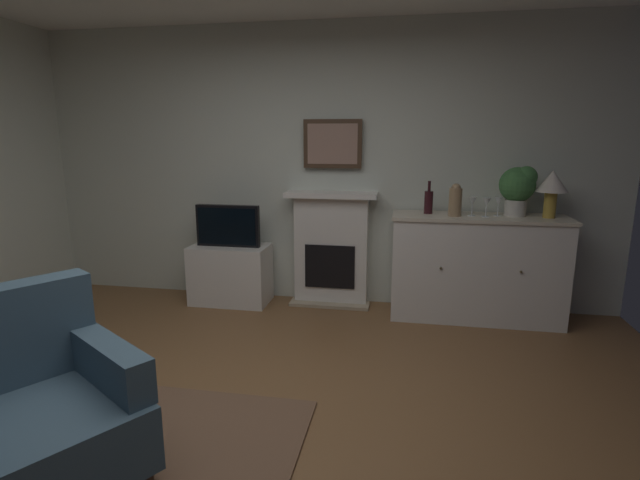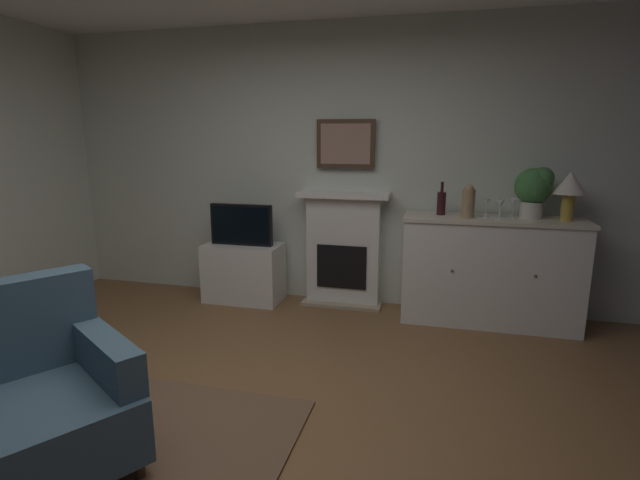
% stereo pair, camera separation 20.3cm
% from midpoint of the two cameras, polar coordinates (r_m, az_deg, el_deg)
% --- Properties ---
extents(ground_plane, '(5.63, 4.87, 0.10)m').
position_cam_midpoint_polar(ground_plane, '(2.91, -8.14, -22.92)').
color(ground_plane, brown).
rests_on(ground_plane, ground).
extents(wall_rear, '(5.63, 0.06, 2.65)m').
position_cam_midpoint_polar(wall_rear, '(4.70, 2.68, 8.64)').
color(wall_rear, silver).
rests_on(wall_rear, ground_plane).
extents(area_rug, '(2.11, 1.60, 0.02)m').
position_cam_midpoint_polar(area_rug, '(2.94, -25.01, -22.27)').
color(area_rug, brown).
rests_on(area_rug, ground_plane).
extents(fireplace_unit, '(0.87, 0.30, 1.10)m').
position_cam_midpoint_polar(fireplace_unit, '(4.66, 4.05, -1.06)').
color(fireplace_unit, white).
rests_on(fireplace_unit, ground_plane).
extents(framed_picture, '(0.55, 0.04, 0.45)m').
position_cam_midpoint_polar(framed_picture, '(4.58, 4.34, 11.27)').
color(framed_picture, '#473323').
extents(sideboard_cabinet, '(1.50, 0.49, 0.94)m').
position_cam_midpoint_polar(sideboard_cabinet, '(4.47, 20.70, -3.46)').
color(sideboard_cabinet, white).
rests_on(sideboard_cabinet, ground_plane).
extents(table_lamp, '(0.26, 0.26, 0.40)m').
position_cam_midpoint_polar(table_lamp, '(4.44, 28.64, 5.58)').
color(table_lamp, '#B79338').
rests_on(table_lamp, sideboard_cabinet).
extents(wine_bottle, '(0.08, 0.08, 0.29)m').
position_cam_midpoint_polar(wine_bottle, '(4.37, 15.46, 4.28)').
color(wine_bottle, '#331419').
rests_on(wine_bottle, sideboard_cabinet).
extents(wine_glass_left, '(0.07, 0.07, 0.16)m').
position_cam_midpoint_polar(wine_glass_left, '(4.33, 20.36, 4.07)').
color(wine_glass_left, silver).
rests_on(wine_glass_left, sideboard_cabinet).
extents(wine_glass_center, '(0.07, 0.07, 0.16)m').
position_cam_midpoint_polar(wine_glass_center, '(4.30, 21.86, 3.91)').
color(wine_glass_center, silver).
rests_on(wine_glass_center, sideboard_cabinet).
extents(wine_glass_right, '(0.07, 0.07, 0.16)m').
position_cam_midpoint_polar(wine_glass_right, '(4.39, 23.16, 3.96)').
color(wine_glass_right, silver).
rests_on(wine_glass_right, sideboard_cabinet).
extents(vase_decorative, '(0.11, 0.11, 0.28)m').
position_cam_midpoint_polar(vase_decorative, '(4.28, 18.46, 4.36)').
color(vase_decorative, '#9E7F5B').
rests_on(vase_decorative, sideboard_cabinet).
extents(tv_cabinet, '(0.75, 0.42, 0.57)m').
position_cam_midpoint_polar(tv_cabinet, '(4.84, -7.81, -3.83)').
color(tv_cabinet, white).
rests_on(tv_cabinet, ground_plane).
extents(tv_set, '(0.62, 0.07, 0.40)m').
position_cam_midpoint_polar(tv_set, '(4.71, -8.08, 1.79)').
color(tv_set, black).
rests_on(tv_set, tv_cabinet).
extents(potted_plant_small, '(0.30, 0.30, 0.43)m').
position_cam_midpoint_polar(potted_plant_small, '(4.43, 25.27, 5.60)').
color(potted_plant_small, beige).
rests_on(potted_plant_small, sideboard_cabinet).
extents(armchair, '(1.09, 1.08, 0.92)m').
position_cam_midpoint_polar(armchair, '(2.76, -28.86, -16.14)').
color(armchair, '#3F596B').
rests_on(armchair, ground_plane).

